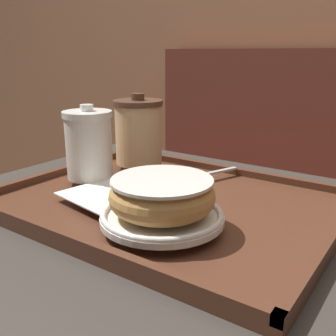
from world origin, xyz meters
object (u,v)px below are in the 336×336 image
(coffee_cup_front, at_px, (89,144))
(donut_chocolate_glazed, at_px, (162,195))
(coffee_cup_rear, at_px, (139,132))
(spoon, at_px, (182,178))

(coffee_cup_front, xyz_separation_m, donut_chocolate_glazed, (0.21, -0.08, -0.02))
(coffee_cup_rear, relative_size, spoon, 0.83)
(spoon, bearing_deg, donut_chocolate_glazed, 45.87)
(donut_chocolate_glazed, bearing_deg, coffee_cup_rear, 134.96)
(coffee_cup_rear, bearing_deg, spoon, -19.45)
(coffee_cup_rear, relative_size, donut_chocolate_glazed, 0.99)
(coffee_cup_rear, distance_m, spoon, 0.15)
(coffee_cup_rear, xyz_separation_m, spoon, (0.13, -0.05, -0.06))
(coffee_cup_front, bearing_deg, spoon, 27.95)
(donut_chocolate_glazed, bearing_deg, coffee_cup_front, 159.40)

